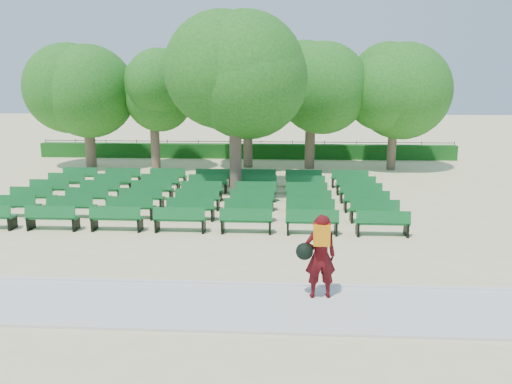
# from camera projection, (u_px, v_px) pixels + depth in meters

# --- Properties ---
(ground) EXTENTS (120.00, 120.00, 0.00)m
(ground) POSITION_uv_depth(u_px,v_px,m) (213.00, 216.00, 17.73)
(ground) COLOR beige
(paving) EXTENTS (30.00, 2.20, 0.06)m
(paving) POSITION_uv_depth(u_px,v_px,m) (164.00, 305.00, 10.50)
(paving) COLOR beige
(paving) RESTS_ON ground
(curb) EXTENTS (30.00, 0.12, 0.10)m
(curb) POSITION_uv_depth(u_px,v_px,m) (175.00, 283.00, 11.62)
(curb) COLOR silver
(curb) RESTS_ON ground
(hedge) EXTENTS (26.00, 0.70, 0.90)m
(hedge) POSITION_uv_depth(u_px,v_px,m) (245.00, 151.00, 31.29)
(hedge) COLOR #144F16
(hedge) RESTS_ON ground
(fence) EXTENTS (26.00, 0.10, 1.02)m
(fence) POSITION_uv_depth(u_px,v_px,m) (245.00, 157.00, 31.78)
(fence) COLOR black
(fence) RESTS_ON ground
(tree_line) EXTENTS (21.80, 6.80, 7.04)m
(tree_line) POSITION_uv_depth(u_px,v_px,m) (239.00, 169.00, 27.48)
(tree_line) COLOR #23681B
(tree_line) RESTS_ON ground
(bench_array) EXTENTS (1.65, 0.55, 1.03)m
(bench_array) POSITION_uv_depth(u_px,v_px,m) (201.00, 202.00, 19.34)
(bench_array) COLOR #105C25
(bench_array) RESTS_ON ground
(tree_among) EXTENTS (4.95, 4.95, 6.65)m
(tree_among) POSITION_uv_depth(u_px,v_px,m) (235.00, 89.00, 19.65)
(tree_among) COLOR brown
(tree_among) RESTS_ON ground
(person) EXTENTS (0.89, 0.56, 1.85)m
(person) POSITION_uv_depth(u_px,v_px,m) (319.00, 255.00, 10.64)
(person) COLOR #43090D
(person) RESTS_ON ground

